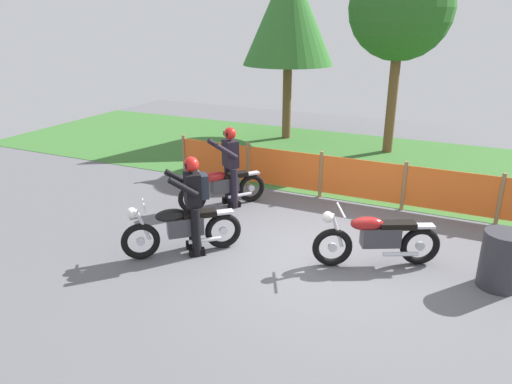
# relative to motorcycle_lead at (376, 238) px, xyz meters

# --- Properties ---
(ground) EXTENTS (24.00, 24.00, 0.02)m
(ground) POSITION_rel_motorcycle_lead_xyz_m (-0.86, -0.10, -0.49)
(ground) COLOR #5B5B60
(grass_verge) EXTENTS (24.00, 6.28, 0.01)m
(grass_verge) POSITION_rel_motorcycle_lead_xyz_m (-0.86, 5.74, -0.47)
(grass_verge) COLOR #386B2D
(grass_verge) RESTS_ON ground
(barrier_fence) EXTENTS (8.98, 0.08, 1.05)m
(barrier_fence) POSITION_rel_motorcycle_lead_xyz_m (-0.86, 2.60, 0.06)
(barrier_fence) COLOR olive
(barrier_fence) RESTS_ON ground
(tree_leftmost) EXTENTS (2.83, 2.83, 5.51)m
(tree_leftmost) POSITION_rel_motorcycle_lead_xyz_m (-4.47, 7.40, 3.44)
(tree_leftmost) COLOR brown
(tree_leftmost) RESTS_ON ground
(tree_near_left) EXTENTS (2.81, 2.81, 5.42)m
(tree_near_left) POSITION_rel_motorcycle_lead_xyz_m (-1.10, 7.06, 3.51)
(tree_near_left) COLOR brown
(tree_near_left) RESTS_ON ground
(motorcycle_lead) EXTENTS (1.90, 1.07, 0.98)m
(motorcycle_lead) POSITION_rel_motorcycle_lead_xyz_m (0.00, 0.00, 0.00)
(motorcycle_lead) COLOR black
(motorcycle_lead) RESTS_ON ground
(motorcycle_trailing) EXTENTS (1.58, 1.45, 0.96)m
(motorcycle_trailing) POSITION_rel_motorcycle_lead_xyz_m (-3.04, -0.97, -0.01)
(motorcycle_trailing) COLOR black
(motorcycle_trailing) RESTS_ON ground
(motorcycle_third) EXTENTS (1.30, 1.60, 0.93)m
(motorcycle_third) POSITION_rel_motorcycle_lead_xyz_m (-3.45, 1.17, -0.03)
(motorcycle_third) COLOR black
(motorcycle_third) RESTS_ON ground
(rider_trailing) EXTENTS (0.77, 0.75, 1.69)m
(rider_trailing) POSITION_rel_motorcycle_lead_xyz_m (-2.88, -0.82, 0.48)
(rider_trailing) COLOR black
(rider_trailing) RESTS_ON ground
(rider_third) EXTENTS (0.72, 0.73, 1.69)m
(rider_third) POSITION_rel_motorcycle_lead_xyz_m (-3.33, 1.32, 0.44)
(rider_third) COLOR black
(rider_third) RESTS_ON ground
(oil_drum) EXTENTS (0.58, 0.58, 0.88)m
(oil_drum) POSITION_rel_motorcycle_lead_xyz_m (1.80, 0.11, -0.04)
(oil_drum) COLOR #2D2D33
(oil_drum) RESTS_ON ground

